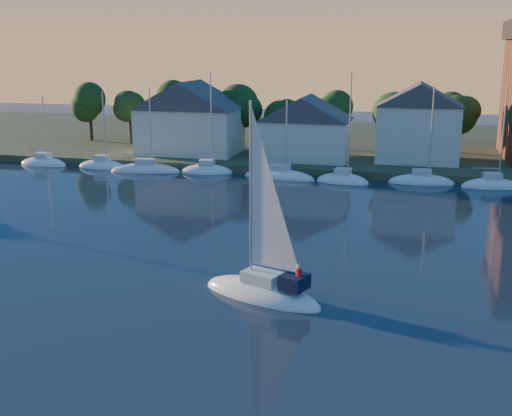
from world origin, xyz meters
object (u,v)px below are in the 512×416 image
(clubhouse_east, at_px, (419,121))
(clubhouse_centre, at_px, (306,127))
(hero_sailboat, at_px, (264,289))
(clubhouse_west, at_px, (190,116))

(clubhouse_east, bearing_deg, clubhouse_centre, -171.87)
(clubhouse_east, height_order, hero_sailboat, hero_sailboat)
(clubhouse_centre, bearing_deg, clubhouse_east, 8.13)
(clubhouse_west, relative_size, hero_sailboat, 1.03)
(clubhouse_west, xyz_separation_m, clubhouse_centre, (16.00, -1.00, -0.80))
(clubhouse_east, relative_size, hero_sailboat, 0.79)
(clubhouse_west, bearing_deg, clubhouse_east, 1.91)
(clubhouse_west, bearing_deg, hero_sailboat, -65.08)
(clubhouse_centre, xyz_separation_m, clubhouse_east, (14.00, 2.00, 0.87))
(clubhouse_west, height_order, hero_sailboat, hero_sailboat)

